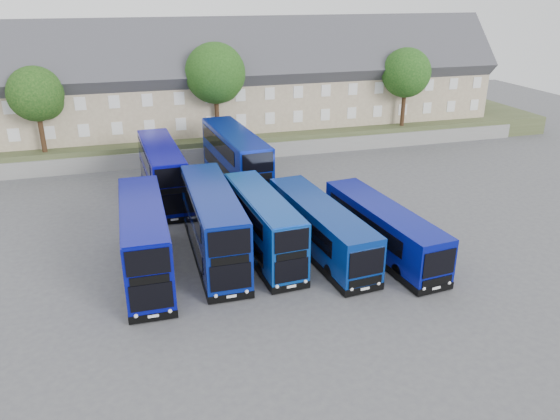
% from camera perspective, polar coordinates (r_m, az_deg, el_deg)
% --- Properties ---
extents(ground, '(120.00, 120.00, 0.00)m').
position_cam_1_polar(ground, '(32.06, -1.63, -7.47)').
color(ground, '#4B4B51').
rests_on(ground, ground).
extents(retaining_wall, '(70.00, 0.40, 1.50)m').
position_cam_1_polar(retaining_wall, '(53.61, -8.26, 5.65)').
color(retaining_wall, slate).
rests_on(retaining_wall, ground).
extents(earth_bank, '(80.00, 20.00, 2.00)m').
position_cam_1_polar(earth_bank, '(63.13, -9.66, 8.34)').
color(earth_bank, '#414B2A').
rests_on(earth_bank, ground).
extents(terrace_row, '(60.00, 10.40, 11.20)m').
position_cam_1_polar(terrace_row, '(58.55, -6.52, 13.02)').
color(terrace_row, tan).
rests_on(terrace_row, earth_bank).
extents(dd_front_left, '(2.61, 10.90, 4.32)m').
position_cam_1_polar(dd_front_left, '(32.89, -13.95, -3.20)').
color(dd_front_left, '#070B81').
rests_on(dd_front_left, ground).
extents(dd_front_mid, '(2.71, 11.27, 4.47)m').
position_cam_1_polar(dd_front_mid, '(34.05, -6.98, -1.63)').
color(dd_front_mid, navy).
rests_on(dd_front_mid, ground).
extents(dd_front_right, '(2.95, 10.19, 4.00)m').
position_cam_1_polar(dd_front_right, '(34.25, -1.80, -1.75)').
color(dd_front_right, navy).
rests_on(dd_front_right, ground).
extents(dd_rear_left, '(3.03, 11.23, 4.42)m').
position_cam_1_polar(dd_rear_left, '(44.48, -12.20, 3.80)').
color(dd_rear_left, '#08078F').
rests_on(dd_rear_left, ground).
extents(dd_rear_right, '(3.68, 12.17, 4.77)m').
position_cam_1_polar(dd_rear_right, '(46.32, -4.67, 5.21)').
color(dd_rear_right, '#071A8B').
rests_on(dd_rear_right, ground).
extents(coach_east_a, '(3.54, 11.95, 3.22)m').
position_cam_1_polar(coach_east_a, '(34.94, 4.21, -1.98)').
color(coach_east_a, navy).
rests_on(coach_east_a, ground).
extents(coach_east_b, '(3.57, 11.60, 3.12)m').
position_cam_1_polar(coach_east_b, '(35.37, 10.67, -2.11)').
color(coach_east_b, '#060F7E').
rests_on(coach_east_b, ground).
extents(tree_west, '(4.80, 4.80, 7.65)m').
position_cam_1_polar(tree_west, '(53.23, -24.00, 10.85)').
color(tree_west, '#382314').
rests_on(tree_west, earth_bank).
extents(tree_mid, '(5.76, 5.76, 9.18)m').
position_cam_1_polar(tree_mid, '(53.90, -6.64, 13.80)').
color(tree_mid, '#382314').
rests_on(tree_mid, earth_bank).
extents(tree_east, '(5.12, 5.12, 8.16)m').
position_cam_1_polar(tree_east, '(60.24, 13.11, 13.62)').
color(tree_east, '#382314').
rests_on(tree_east, earth_bank).
extents(tree_far, '(5.44, 5.44, 8.67)m').
position_cam_1_polar(tree_far, '(69.18, 14.78, 14.82)').
color(tree_far, '#382314').
rests_on(tree_far, earth_bank).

